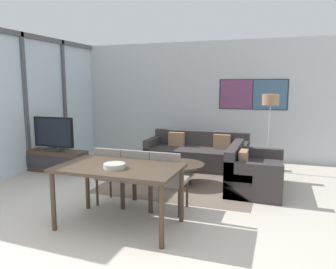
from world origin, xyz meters
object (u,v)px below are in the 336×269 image
coffee_table (180,169)px  dining_chair_right (168,178)px  fruit_bowl (114,165)px  television (54,134)px  dining_chair_centre (140,175)px  floor_lamp (270,106)px  tv_console (55,161)px  sofa_main (197,155)px  sofa_side (251,174)px  dining_table (119,173)px  dining_chair_left (113,172)px

coffee_table → dining_chair_right: dining_chair_right is taller
fruit_bowl → television: bearing=140.6°
dining_chair_centre → floor_lamp: bearing=58.4°
tv_console → sofa_main: sofa_main is taller
sofa_side → fruit_bowl: 2.67m
dining_chair_centre → sofa_main: bearing=85.5°
television → sofa_main: (2.69, 1.31, -0.51)m
floor_lamp → dining_chair_centre: bearing=-121.6°
tv_console → dining_table: bearing=-37.9°
television → sofa_side: size_ratio=0.66×
dining_chair_centre → dining_chair_right: bearing=-0.6°
dining_chair_centre → dining_chair_right: 0.43m
dining_table → fruit_bowl: (-0.00, -0.10, 0.12)m
dining_chair_left → sofa_main: bearing=76.3°
sofa_main → sofa_side: 1.71m
dining_chair_right → dining_chair_centre: bearing=179.4°
television → dining_chair_left: bearing=-32.4°
coffee_table → floor_lamp: bearing=43.9°
coffee_table → sofa_main: bearing=90.0°
dining_chair_centre → sofa_side: bearing=44.9°
tv_console → floor_lamp: bearing=18.8°
dining_chair_right → fruit_bowl: (-0.43, -0.73, 0.31)m
fruit_bowl → dining_chair_right: bearing=59.4°
coffee_table → television: bearing=-179.8°
sofa_main → dining_chair_centre: bearing=-94.5°
television → floor_lamp: (4.15, 1.41, 0.57)m
sofa_main → dining_chair_left: size_ratio=2.43×
floor_lamp → tv_console: bearing=-161.2°
television → coffee_table: (2.69, 0.01, -0.49)m
tv_console → dining_chair_right: 3.21m
dining_chair_left → dining_chair_centre: same height
dining_chair_right → tv_console: bearing=155.9°
coffee_table → dining_table: size_ratio=0.58×
coffee_table → dining_chair_right: (0.23, -1.31, 0.22)m
television → sofa_main: size_ratio=0.43×
sofa_side → dining_chair_centre: dining_chair_centre is taller
fruit_bowl → sofa_side: bearing=56.4°
sofa_side → floor_lamp: 1.68m
fruit_bowl → dining_chair_left: bearing=120.3°
floor_lamp → sofa_side: bearing=-100.0°
sofa_main → dining_chair_right: (0.23, -2.62, 0.24)m
sofa_side → coffee_table: 1.24m
tv_console → sofa_main: bearing=26.0°
television → dining_chair_right: size_ratio=1.05×
tv_console → coffee_table: size_ratio=1.55×
tv_console → sofa_side: size_ratio=0.97×
television → fruit_bowl: television is taller
dining_chair_right → fruit_bowl: bearing=-120.6°
television → dining_chair_centre: (2.48, -1.30, -0.28)m
tv_console → dining_table: 3.18m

